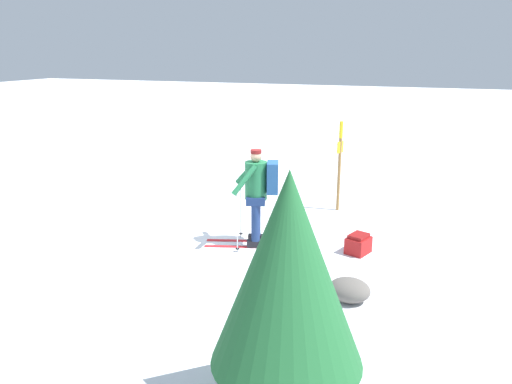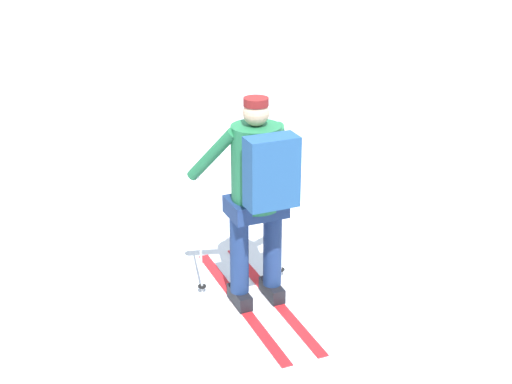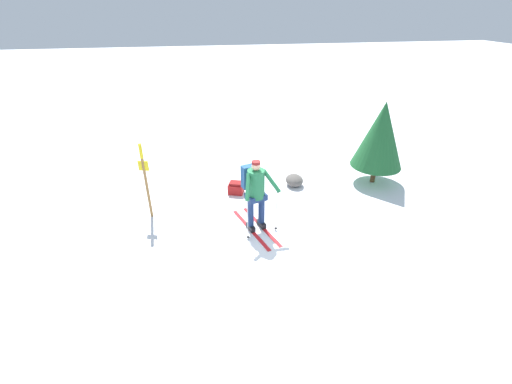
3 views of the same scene
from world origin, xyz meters
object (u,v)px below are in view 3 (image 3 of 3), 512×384
pine_tree (381,135)px  trail_marker (145,175)px  rock_boulder (294,180)px  skier (255,189)px  dropped_backpack (236,188)px

pine_tree → trail_marker: bearing=-83.1°
trail_marker → rock_boulder: trail_marker is taller
pine_tree → rock_boulder: bearing=-94.7°
skier → trail_marker: (-0.93, -2.45, 0.12)m
skier → dropped_backpack: bearing=-172.5°
dropped_backpack → skier: bearing=7.5°
skier → pine_tree: (-1.69, 3.86, 0.43)m
skier → trail_marker: 2.62m
skier → pine_tree: size_ratio=0.77×
skier → rock_boulder: bearing=141.4°
rock_boulder → pine_tree: (0.19, 2.36, 1.29)m
dropped_backpack → rock_boulder: bearing=95.0°
trail_marker → pine_tree: bearing=96.9°
skier → rock_boulder: (-1.88, 1.50, -0.86)m
dropped_backpack → rock_boulder: size_ratio=0.83×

